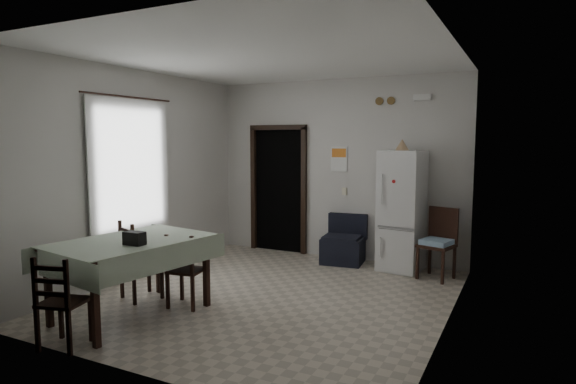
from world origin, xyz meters
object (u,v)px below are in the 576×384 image
(dining_chair_near_head, at_px, (64,301))
(corner_chair, at_px, (437,244))
(fridge, at_px, (402,211))
(navy_seat, at_px, (343,239))
(dining_chair_far_right, at_px, (187,269))
(dining_chair_far_left, at_px, (141,260))
(dining_table, at_px, (132,278))

(dining_chair_near_head, bearing_deg, corner_chair, -140.20)
(fridge, relative_size, corner_chair, 1.80)
(fridge, distance_m, navy_seat, 1.04)
(dining_chair_far_right, bearing_deg, dining_chair_far_left, -6.68)
(navy_seat, distance_m, dining_chair_near_head, 4.27)
(navy_seat, bearing_deg, dining_chair_far_right, -116.32)
(dining_chair_near_head, bearing_deg, dining_chair_far_left, -90.36)
(corner_chair, bearing_deg, dining_chair_far_left, -125.46)
(corner_chair, distance_m, dining_chair_near_head, 4.70)
(fridge, xyz_separation_m, navy_seat, (-0.91, -0.00, -0.51))
(navy_seat, bearing_deg, fridge, -6.92)
(navy_seat, height_order, dining_chair_near_head, dining_chair_near_head)
(fridge, bearing_deg, dining_chair_near_head, -110.37)
(navy_seat, height_order, dining_chair_far_right, dining_chair_far_right)
(corner_chair, bearing_deg, dining_table, -116.92)
(dining_table, bearing_deg, dining_chair_far_right, 67.66)
(fridge, height_order, dining_table, fridge)
(dining_chair_far_left, height_order, dining_chair_near_head, dining_chair_far_left)
(fridge, bearing_deg, corner_chair, -16.70)
(navy_seat, relative_size, corner_chair, 0.76)
(fridge, xyz_separation_m, dining_chair_far_right, (-1.85, -2.67, -0.46))
(navy_seat, height_order, dining_table, dining_table)
(corner_chair, xyz_separation_m, dining_chair_far_right, (-2.40, -2.42, -0.06))
(navy_seat, xyz_separation_m, dining_chair_near_head, (-1.25, -4.08, 0.07))
(navy_seat, distance_m, dining_table, 3.44)
(navy_seat, xyz_separation_m, dining_chair_far_right, (-0.94, -2.67, 0.06))
(dining_table, relative_size, dining_chair_far_right, 1.88)
(dining_table, height_order, dining_chair_far_left, dining_chair_far_left)
(navy_seat, height_order, dining_chair_far_left, dining_chair_far_left)
(corner_chair, height_order, dining_chair_far_left, corner_chair)
(dining_chair_far_left, distance_m, dining_chair_near_head, 1.43)
(corner_chair, relative_size, dining_chair_far_right, 1.14)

